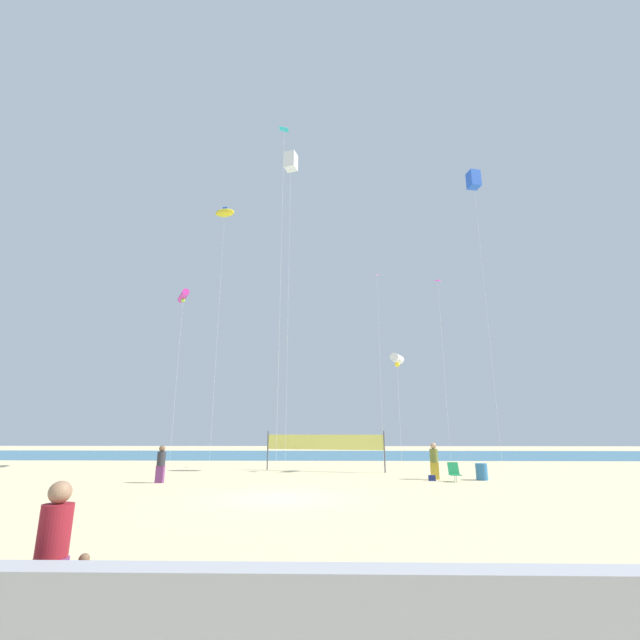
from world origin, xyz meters
TOP-DOWN VIEW (x-y plane):
  - ground_plane at (0.00, 0.00)m, footprint 120.00×120.00m
  - ocean_band at (0.00, 31.08)m, footprint 120.00×20.00m
  - boardwalk_ledge at (0.00, -11.65)m, footprint 28.00×0.44m
  - mother_figure at (-1.70, -10.82)m, footprint 0.39×0.39m
  - toddler_figure at (-1.33, -10.71)m, footprint 0.18×0.18m
  - beachgoer_charcoal_shirt at (-6.26, 4.71)m, footprint 0.39×0.39m
  - beachgoer_olive_shirt at (7.21, 6.57)m, footprint 0.41×0.41m
  - folding_beach_chair at (7.94, 5.61)m, footprint 0.52×0.65m
  - trash_barrel at (9.50, 6.30)m, footprint 0.57×0.57m
  - volleyball_net at (1.48, 11.13)m, footprint 7.36×1.90m
  - beach_handbag at (6.90, 5.91)m, footprint 0.33×0.17m
  - kite_pink_diamond at (5.35, 12.97)m, footprint 0.50×0.50m
  - kite_yellow_inflatable at (-6.62, 14.76)m, footprint 2.09×1.49m
  - kite_white_box at (-0.76, 9.41)m, footprint 0.95×0.95m
  - kite_magenta_tube at (-9.12, 13.85)m, footprint 1.48×2.20m
  - kite_white_tube at (6.17, 10.58)m, footprint 1.04×1.41m
  - kite_blue_box at (12.05, 10.26)m, footprint 0.90×0.90m
  - kite_magenta_diamond at (8.98, 10.00)m, footprint 0.53×0.54m
  - kite_cyan_diamond at (-0.92, 6.51)m, footprint 0.85×0.84m

SIDE VIEW (x-z plane):
  - ground_plane at x=0.00m, z-range 0.00..0.00m
  - ocean_band at x=0.00m, z-range 0.00..0.01m
  - beach_handbag at x=6.90m, z-range 0.00..0.26m
  - trash_barrel at x=9.50m, z-range 0.00..0.80m
  - toddler_figure at x=-1.33m, z-range 0.03..0.83m
  - boardwalk_ledge at x=0.00m, z-range 0.00..0.91m
  - folding_beach_chair at x=7.94m, z-range 0.02..0.91m
  - beachgoer_charcoal_shirt at x=-6.26m, z-range 0.06..1.77m
  - mother_figure at x=-1.70m, z-range 0.06..1.77m
  - beachgoer_olive_shirt at x=7.21m, z-range 0.06..1.86m
  - volleyball_net at x=1.48m, z-range 0.43..2.83m
  - kite_white_tube at x=6.17m, z-range 3.27..10.43m
  - kite_magenta_diamond at x=8.98m, z-range 5.44..17.52m
  - kite_magenta_tube at x=-9.12m, z-range 5.97..18.48m
  - kite_pink_diamond at x=5.35m, z-range 5.67..19.23m
  - kite_blue_box at x=12.05m, z-range 9.41..29.52m
  - kite_yellow_inflatable at x=-6.62m, z-range 9.51..29.65m
  - kite_cyan_diamond at x=-0.92m, z-range 9.83..30.99m
  - kite_white_box at x=-0.76m, z-range 9.95..31.15m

